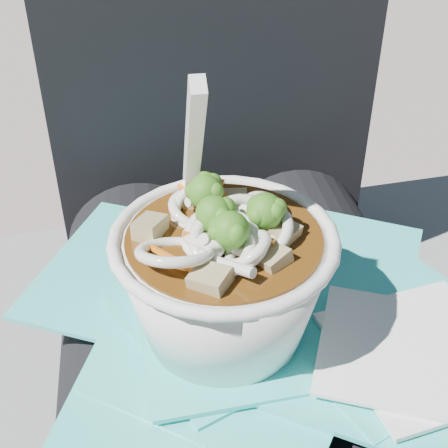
{
  "coord_description": "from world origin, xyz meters",
  "views": [
    {
      "loc": [
        -0.08,
        -0.35,
        0.99
      ],
      "look_at": [
        -0.03,
        -0.02,
        0.75
      ],
      "focal_mm": 50.0,
      "sensor_mm": 36.0,
      "label": 1
    }
  ],
  "objects": [
    {
      "name": "napkins",
      "position": [
        0.1,
        -0.06,
        0.65
      ],
      "size": [
        0.16,
        0.15,
        0.01
      ],
      "color": "white",
      "rests_on": "plastic_bag"
    },
    {
      "name": "udon_bowl",
      "position": [
        -0.03,
        -0.02,
        0.7
      ],
      "size": [
        0.16,
        0.16,
        0.2
      ],
      "color": "white",
      "rests_on": "plastic_bag"
    },
    {
      "name": "person_body",
      "position": [
        0.0,
        0.09,
        0.57
      ],
      "size": [
        0.34,
        0.94,
        1.02
      ],
      "color": "black",
      "rests_on": "ground"
    },
    {
      "name": "lap",
      "position": [
        0.0,
        0.0,
        0.55
      ],
      "size": [
        0.34,
        0.48,
        0.16
      ],
      "color": "black",
      "rests_on": "stone_ledge"
    },
    {
      "name": "plastic_bag",
      "position": [
        0.0,
        -0.0,
        0.64
      ],
      "size": [
        0.4,
        0.35,
        0.02
      ],
      "color": "#30C9C2",
      "rests_on": "lap"
    }
  ]
}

